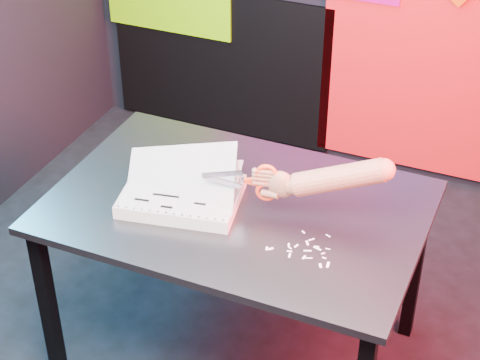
% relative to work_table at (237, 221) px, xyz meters
% --- Properties ---
extents(room, '(3.01, 3.01, 2.71)m').
position_rel_work_table_xyz_m(room, '(-0.03, 0.11, 0.68)').
color(room, black).
rests_on(room, ground).
extents(work_table, '(1.34, 0.90, 0.75)m').
position_rel_work_table_xyz_m(work_table, '(0.00, 0.00, 0.00)').
color(work_table, black).
rests_on(work_table, ground).
extents(printout_stack, '(0.48, 0.37, 0.22)m').
position_rel_work_table_xyz_m(printout_stack, '(-0.19, -0.07, 0.11)').
color(printout_stack, beige).
rests_on(printout_stack, work_table).
extents(scissors, '(0.26, 0.06, 0.15)m').
position_rel_work_table_xyz_m(scissors, '(0.10, -0.02, 0.21)').
color(scissors, '#9A9EA9').
rests_on(scissors, printout_stack).
extents(hand_forearm, '(0.46, 0.15, 0.20)m').
position_rel_work_table_xyz_m(hand_forearm, '(0.33, 0.02, 0.26)').
color(hand_forearm, brown).
rests_on(hand_forearm, work_table).
extents(paper_clippings, '(0.23, 0.18, 0.00)m').
position_rel_work_table_xyz_m(paper_clippings, '(0.31, -0.16, 0.08)').
color(paper_clippings, white).
rests_on(paper_clippings, work_table).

